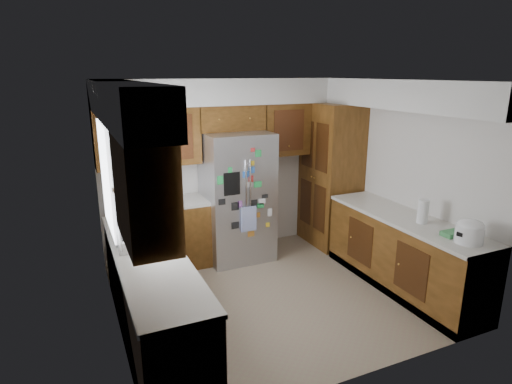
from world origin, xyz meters
The scene contains 12 objects.
floor centered at (0.00, 0.00, 0.00)m, with size 3.60×3.60×0.00m, color gray.
room_shell centered at (-0.11, 0.36, 1.82)m, with size 3.64×3.24×2.52m.
left_counter_run centered at (-1.36, 0.03, 0.43)m, with size 1.36×3.20×0.92m.
right_counter_run centered at (1.50, -0.47, 0.42)m, with size 0.63×2.25×0.92m.
pantry centered at (1.50, 1.15, 1.07)m, with size 0.60×0.90×2.15m, color #482C0D.
fridge centered at (0.00, 1.20, 0.90)m, with size 0.90×0.79×1.80m.
bridge_cabinet centered at (0.00, 1.43, 1.98)m, with size 0.96×0.34×0.35m, color #482C0D.
fridge_top_items centered at (-0.03, 1.39, 2.27)m, with size 0.49×0.33×0.26m.
sink_assembly centered at (-1.50, 0.10, 0.99)m, with size 0.52×0.75×0.37m.
left_counter_clutter centered at (-1.48, 0.81, 1.05)m, with size 0.35×0.90×0.38m.
rice_cooker centered at (1.50, -1.34, 1.05)m, with size 0.29×0.28×0.24m.
paper_towel centered at (1.51, -0.71, 1.06)m, with size 0.12×0.12×0.27m, color white.
Camera 1 is at (-2.10, -4.13, 2.58)m, focal length 30.00 mm.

